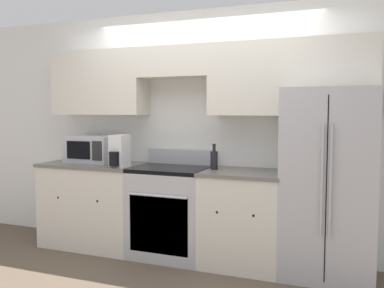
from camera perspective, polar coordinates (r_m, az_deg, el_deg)
name	(u,v)px	position (r m, az deg, el deg)	size (l,w,h in m)	color
ground_plane	(180,269)	(4.31, -1.58, -16.27)	(12.00, 12.00, 0.00)	brown
wall_back	(203,113)	(4.57, 1.43, 4.20)	(8.00, 0.39, 2.60)	white
lower_cabinets_left	(94,204)	(5.00, -12.88, -7.84)	(1.14, 0.64, 0.94)	silver
lower_cabinets_right	(243,219)	(4.28, 6.87, -9.84)	(0.79, 0.64, 0.94)	silver
oven_range	(171,211)	(4.54, -2.80, -8.94)	(0.79, 0.65, 1.10)	#B7B7BC
refrigerator	(329,183)	(4.13, 17.84, -5.00)	(0.82, 0.75, 1.73)	#B7B7BC
microwave	(92,149)	(5.02, -13.16, -0.62)	(0.55, 0.39, 0.30)	#B7B7BC
bottle	(214,159)	(4.28, 2.96, -2.07)	(0.07, 0.07, 0.26)	black
coffee_maker	(119,152)	(4.54, -9.73, -1.04)	(0.15, 0.26, 0.33)	white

